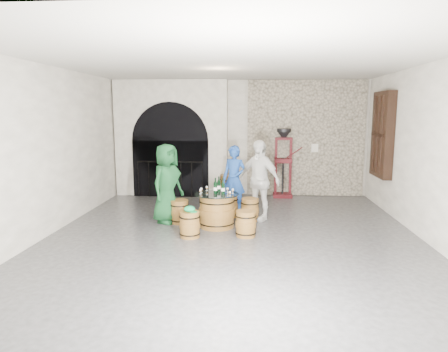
# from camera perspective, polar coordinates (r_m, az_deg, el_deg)

# --- Properties ---
(ground) EXTENTS (8.00, 8.00, 0.00)m
(ground) POSITION_cam_1_polar(r_m,az_deg,el_deg) (7.61, 1.25, -8.66)
(ground) COLOR #2F2F32
(ground) RESTS_ON ground
(wall_back) EXTENTS (8.00, 0.00, 8.00)m
(wall_back) POSITION_cam_1_polar(r_m,az_deg,el_deg) (11.27, 2.35, 5.44)
(wall_back) COLOR silver
(wall_back) RESTS_ON ground
(wall_front) EXTENTS (8.00, 0.00, 8.00)m
(wall_front) POSITION_cam_1_polar(r_m,az_deg,el_deg) (3.34, -2.29, -3.46)
(wall_front) COLOR silver
(wall_front) RESTS_ON ground
(wall_left) EXTENTS (0.00, 8.00, 8.00)m
(wall_left) POSITION_cam_1_polar(r_m,az_deg,el_deg) (8.24, -23.84, 3.30)
(wall_left) COLOR silver
(wall_left) RESTS_ON ground
(wall_right) EXTENTS (0.00, 8.00, 8.00)m
(wall_right) POSITION_cam_1_polar(r_m,az_deg,el_deg) (7.92, 27.52, 2.84)
(wall_right) COLOR silver
(wall_right) RESTS_ON ground
(ceiling) EXTENTS (8.00, 8.00, 0.00)m
(ceiling) POSITION_cam_1_polar(r_m,az_deg,el_deg) (7.30, 1.34, 16.00)
(ceiling) COLOR beige
(ceiling) RESTS_ON wall_back
(stone_facing_panel) EXTENTS (3.20, 0.12, 3.18)m
(stone_facing_panel) POSITION_cam_1_polar(r_m,az_deg,el_deg) (11.29, 11.55, 5.27)
(stone_facing_panel) COLOR #ACA089
(stone_facing_panel) RESTS_ON ground
(arched_opening) EXTENTS (3.10, 0.60, 3.19)m
(arched_opening) POSITION_cam_1_polar(r_m,az_deg,el_deg) (11.23, -7.47, 5.26)
(arched_opening) COLOR silver
(arched_opening) RESTS_ON ground
(shuttered_window) EXTENTS (0.23, 1.10, 2.00)m
(shuttered_window) POSITION_cam_1_polar(r_m,az_deg,el_deg) (10.11, 21.65, 5.51)
(shuttered_window) COLOR black
(shuttered_window) RESTS_ON wall_right
(barrel_table) EXTENTS (0.89, 0.89, 0.69)m
(barrel_table) POSITION_cam_1_polar(r_m,az_deg,el_deg) (8.15, -1.03, -4.96)
(barrel_table) COLOR brown
(barrel_table) RESTS_ON ground
(barrel_stool_left) EXTENTS (0.40, 0.40, 0.50)m
(barrel_stool_left) POSITION_cam_1_polar(r_m,az_deg,el_deg) (8.50, -6.35, -5.10)
(barrel_stool_left) COLOR brown
(barrel_stool_left) RESTS_ON ground
(barrel_stool_far) EXTENTS (0.40, 0.40, 0.50)m
(barrel_stool_far) POSITION_cam_1_polar(r_m,az_deg,el_deg) (8.94, 0.76, -4.32)
(barrel_stool_far) COLOR brown
(barrel_stool_far) RESTS_ON ground
(barrel_stool_right) EXTENTS (0.40, 0.40, 0.50)m
(barrel_stool_right) POSITION_cam_1_polar(r_m,az_deg,el_deg) (8.63, 3.71, -4.83)
(barrel_stool_right) COLOR brown
(barrel_stool_right) RESTS_ON ground
(barrel_stool_near_right) EXTENTS (0.40, 0.40, 0.50)m
(barrel_stool_near_right) POSITION_cam_1_polar(r_m,az_deg,el_deg) (7.57, 3.13, -6.83)
(barrel_stool_near_right) COLOR brown
(barrel_stool_near_right) RESTS_ON ground
(barrel_stool_near_left) EXTENTS (0.40, 0.40, 0.50)m
(barrel_stool_near_left) POSITION_cam_1_polar(r_m,az_deg,el_deg) (7.54, -4.91, -6.92)
(barrel_stool_near_left) COLOR brown
(barrel_stool_near_left) RESTS_ON ground
(green_cap) EXTENTS (0.25, 0.21, 0.11)m
(green_cap) POSITION_cam_1_polar(r_m,az_deg,el_deg) (7.46, -4.92, -4.74)
(green_cap) COLOR #0C8D4A
(green_cap) RESTS_ON barrel_stool_near_left
(person_green) EXTENTS (0.85, 0.97, 1.67)m
(person_green) POSITION_cam_1_polar(r_m,az_deg,el_deg) (8.50, -8.15, -1.05)
(person_green) COLOR #134521
(person_green) RESTS_ON ground
(person_blue) EXTENTS (0.67, 0.56, 1.57)m
(person_blue) POSITION_cam_1_polar(r_m,az_deg,el_deg) (9.18, 1.46, -0.52)
(person_blue) COLOR #1B4295
(person_blue) RESTS_ON ground
(person_white) EXTENTS (1.08, 0.94, 1.74)m
(person_white) POSITION_cam_1_polar(r_m,az_deg,el_deg) (8.64, 4.98, -0.59)
(person_white) COLOR silver
(person_white) RESTS_ON ground
(wine_bottle_left) EXTENTS (0.08, 0.08, 0.32)m
(wine_bottle_left) POSITION_cam_1_polar(r_m,az_deg,el_deg) (8.04, -1.24, -1.64)
(wine_bottle_left) COLOR black
(wine_bottle_left) RESTS_ON barrel_table
(wine_bottle_center) EXTENTS (0.08, 0.08, 0.32)m
(wine_bottle_center) POSITION_cam_1_polar(r_m,az_deg,el_deg) (7.98, -0.14, -1.72)
(wine_bottle_center) COLOR black
(wine_bottle_center) RESTS_ON barrel_table
(wine_bottle_right) EXTENTS (0.08, 0.08, 0.32)m
(wine_bottle_right) POSITION_cam_1_polar(r_m,az_deg,el_deg) (8.21, -0.75, -1.40)
(wine_bottle_right) COLOR black
(wine_bottle_right) RESTS_ON barrel_table
(tasting_glass_a) EXTENTS (0.05, 0.05, 0.10)m
(tasting_glass_a) POSITION_cam_1_polar(r_m,az_deg,el_deg) (8.05, -3.39, -2.24)
(tasting_glass_a) COLOR #A66120
(tasting_glass_a) RESTS_ON barrel_table
(tasting_glass_b) EXTENTS (0.05, 0.05, 0.10)m
(tasting_glass_b) POSITION_cam_1_polar(r_m,az_deg,el_deg) (8.10, 1.26, -2.15)
(tasting_glass_b) COLOR #A66120
(tasting_glass_b) RESTS_ON barrel_table
(tasting_glass_c) EXTENTS (0.05, 0.05, 0.10)m
(tasting_glass_c) POSITION_cam_1_polar(r_m,az_deg,el_deg) (8.38, -2.46, -1.77)
(tasting_glass_c) COLOR #A66120
(tasting_glass_c) RESTS_ON barrel_table
(tasting_glass_d) EXTENTS (0.05, 0.05, 0.10)m
(tasting_glass_d) POSITION_cam_1_polar(r_m,az_deg,el_deg) (8.20, 0.51, -2.01)
(tasting_glass_d) COLOR #A66120
(tasting_glass_d) RESTS_ON barrel_table
(tasting_glass_e) EXTENTS (0.05, 0.05, 0.10)m
(tasting_glass_e) POSITION_cam_1_polar(r_m,az_deg,el_deg) (7.84, 0.86, -2.52)
(tasting_glass_e) COLOR #A66120
(tasting_glass_e) RESTS_ON barrel_table
(tasting_glass_f) EXTENTS (0.05, 0.05, 0.10)m
(tasting_glass_f) POSITION_cam_1_polar(r_m,az_deg,el_deg) (8.19, -3.27, -2.04)
(tasting_glass_f) COLOR #A66120
(tasting_glass_f) RESTS_ON barrel_table
(side_barrel) EXTENTS (0.51, 0.51, 0.67)m
(side_barrel) POSITION_cam_1_polar(r_m,az_deg,el_deg) (10.68, 0.73, -1.61)
(side_barrel) COLOR brown
(side_barrel) RESTS_ON ground
(corking_press) EXTENTS (0.77, 0.42, 1.88)m
(corking_press) POSITION_cam_1_polar(r_m,az_deg,el_deg) (11.00, 8.47, 2.62)
(corking_press) COLOR #440B12
(corking_press) RESTS_ON ground
(control_box) EXTENTS (0.18, 0.10, 0.22)m
(control_box) POSITION_cam_1_polar(r_m,az_deg,el_deg) (11.27, 12.82, 3.94)
(control_box) COLOR silver
(control_box) RESTS_ON wall_back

